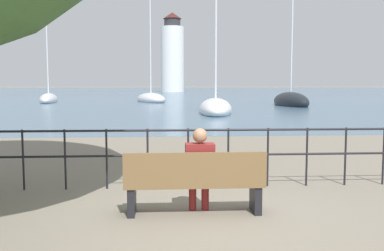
% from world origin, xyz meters
% --- Properties ---
extents(ground_plane, '(1000.00, 1000.00, 0.00)m').
position_xyz_m(ground_plane, '(0.00, 0.00, 0.00)').
color(ground_plane, gray).
extents(harbor_water, '(600.00, 300.00, 0.01)m').
position_xyz_m(harbor_water, '(0.00, 158.99, 0.00)').
color(harbor_water, slate).
rests_on(harbor_water, ground_plane).
extents(park_bench, '(1.96, 0.45, 0.90)m').
position_xyz_m(park_bench, '(0.00, -0.06, 0.44)').
color(park_bench, brown).
rests_on(park_bench, ground_plane).
extents(seated_person_left, '(0.41, 0.35, 1.21)m').
position_xyz_m(seated_person_left, '(0.08, 0.02, 0.67)').
color(seated_person_left, maroon).
rests_on(seated_person_left, ground_plane).
extents(promenade_railing, '(14.26, 0.04, 1.05)m').
position_xyz_m(promenade_railing, '(0.00, 1.53, 0.69)').
color(promenade_railing, black).
rests_on(promenade_railing, ground_plane).
extents(sailboat_0, '(2.77, 7.51, 9.45)m').
position_xyz_m(sailboat_0, '(2.88, 21.37, 0.31)').
color(sailboat_0, white).
rests_on(sailboat_0, ground_plane).
extents(sailboat_1, '(3.09, 8.38, 11.18)m').
position_xyz_m(sailboat_1, '(-12.54, 39.95, 0.33)').
color(sailboat_1, silver).
rests_on(sailboat_1, ground_plane).
extents(sailboat_3, '(2.52, 6.68, 11.39)m').
position_xyz_m(sailboat_3, '(10.60, 30.73, 0.39)').
color(sailboat_3, black).
rests_on(sailboat_3, ground_plane).
extents(sailboat_4, '(4.36, 6.94, 13.12)m').
position_xyz_m(sailboat_4, '(-1.82, 39.79, 0.35)').
color(sailboat_4, silver).
rests_on(sailboat_4, ground_plane).
extents(harbor_lighthouse, '(6.02, 6.02, 20.54)m').
position_xyz_m(harbor_lighthouse, '(1.83, 106.92, 9.56)').
color(harbor_lighthouse, white).
rests_on(harbor_lighthouse, ground_plane).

